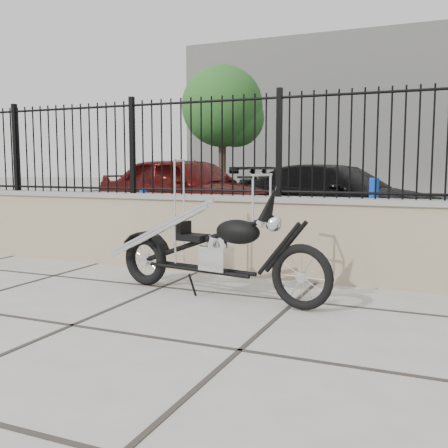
% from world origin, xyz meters
% --- Properties ---
extents(ground_plane, '(90.00, 90.00, 0.00)m').
position_xyz_m(ground_plane, '(0.00, 0.00, 0.00)').
color(ground_plane, '#99968E').
rests_on(ground_plane, ground).
extents(parking_lot, '(30.00, 30.00, 0.00)m').
position_xyz_m(parking_lot, '(0.00, 12.50, 0.00)').
color(parking_lot, black).
rests_on(parking_lot, ground).
extents(retaining_wall, '(14.00, 0.36, 0.96)m').
position_xyz_m(retaining_wall, '(0.00, 2.50, 0.48)').
color(retaining_wall, gray).
rests_on(retaining_wall, ground_plane).
extents(iron_fence, '(14.00, 0.08, 1.20)m').
position_xyz_m(iron_fence, '(0.00, 2.50, 1.56)').
color(iron_fence, black).
rests_on(iron_fence, retaining_wall).
extents(background_building, '(22.00, 6.00, 8.00)m').
position_xyz_m(background_building, '(0.00, 26.50, 4.00)').
color(background_building, beige).
rests_on(background_building, ground_plane).
extents(chopper_motorcycle, '(2.39, 0.81, 1.41)m').
position_xyz_m(chopper_motorcycle, '(0.66, 1.37, 0.71)').
color(chopper_motorcycle, black).
rests_on(chopper_motorcycle, ground_plane).
extents(car_red, '(4.89, 2.99, 1.56)m').
position_xyz_m(car_red, '(-2.57, 7.13, 0.78)').
color(car_red, '#450B09').
rests_on(car_red, parking_lot).
extents(car_black, '(5.03, 3.46, 1.35)m').
position_xyz_m(car_black, '(0.72, 7.42, 0.68)').
color(car_black, black).
rests_on(car_black, parking_lot).
extents(bollard_a, '(0.14, 0.14, 0.95)m').
position_xyz_m(bollard_a, '(-1.91, 4.20, 0.47)').
color(bollard_a, '#0D17C3').
rests_on(bollard_a, ground_plane).
extents(bollard_b, '(0.16, 0.16, 1.15)m').
position_xyz_m(bollard_b, '(1.85, 4.36, 0.57)').
color(bollard_b, '#0D35C6').
rests_on(bollard_b, ground_plane).
extents(tree_left, '(3.24, 3.24, 5.47)m').
position_xyz_m(tree_left, '(-5.61, 16.14, 3.83)').
color(tree_left, '#382619').
rests_on(tree_left, ground_plane).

